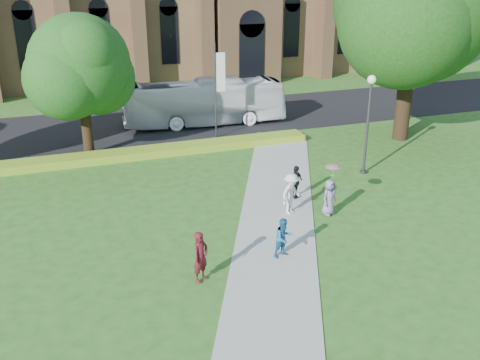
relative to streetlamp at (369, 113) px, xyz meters
name	(u,v)px	position (x,y,z in m)	size (l,w,h in m)	color
ground	(286,254)	(-7.50, -6.50, -3.30)	(160.00, 160.00, 0.00)	#2D5A1B
road	(169,122)	(-7.50, 13.50, -3.29)	(160.00, 10.00, 0.02)	black
footpath	(275,242)	(-7.50, -5.50, -3.28)	(3.20, 30.00, 0.04)	#B2B2A8
flower_hedge	(162,151)	(-9.50, 6.70, -3.07)	(18.00, 1.40, 0.45)	#C7D129
streetlamp	(369,113)	(0.00, 0.00, 0.00)	(0.44, 0.44, 5.24)	#38383D
large_tree	(415,2)	(5.50, 4.50, 5.07)	(9.60, 9.60, 13.20)	#332114
street_tree_1	(80,65)	(-13.50, 8.00, 1.93)	(5.60, 5.60, 8.05)	#332114
banner_pole_0	(217,86)	(-5.39, 8.70, 0.09)	(0.70, 0.10, 6.00)	#38383D
tour_coach	(204,102)	(-5.30, 12.00, -1.73)	(2.60, 11.13, 3.10)	silver
pedestrian_0	(201,257)	(-11.07, -7.20, -2.33)	(0.68, 0.45, 1.86)	#531219
pedestrian_1	(284,238)	(-7.68, -6.66, -2.47)	(0.76, 0.59, 1.56)	#1C5C8D
pedestrian_2	(291,194)	(-5.80, -3.28, -2.32)	(1.21, 0.70, 1.87)	silver
pedestrian_3	(295,182)	(-4.88, -1.78, -2.46)	(0.94, 0.39, 1.60)	black
pedestrian_4	(329,197)	(-4.27, -3.94, -2.44)	(0.79, 0.52, 1.62)	slate
parasol	(333,172)	(-4.09, -3.84, -1.32)	(0.71, 0.71, 0.62)	tan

